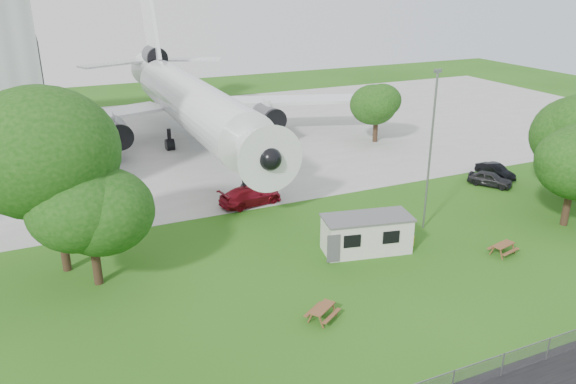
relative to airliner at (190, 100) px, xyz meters
name	(u,v)px	position (x,y,z in m)	size (l,w,h in m)	color
ground	(377,288)	(2.00, -35.86, -5.27)	(160.00, 160.00, 0.00)	#36701C
concrete_apron	(204,138)	(2.00, 2.14, -5.25)	(120.00, 46.00, 0.03)	#B7B7B2
airliner	(190,100)	(0.00, 0.00, 0.00)	(46.36, 47.73, 17.69)	white
site_cabin	(367,234)	(4.08, -31.18, -3.96)	(6.96, 3.87, 2.62)	silver
picnic_west	(322,319)	(-2.67, -37.47, -5.27)	(1.80, 1.50, 0.76)	brown
picnic_east	(502,254)	(12.52, -35.57, -5.27)	(1.80, 1.50, 0.76)	brown
fence	(485,381)	(2.00, -45.36, -5.27)	(58.00, 0.04, 1.30)	gray
lamp_mast	(430,153)	(10.20, -29.66, 0.73)	(0.16, 0.16, 12.00)	slate
tree_west_big	(50,157)	(-15.41, -25.47, 2.54)	(9.47, 9.47, 12.55)	#382619
tree_west_small	(89,213)	(-13.73, -28.12, -0.47)	(6.29, 6.29, 7.96)	#382619
tree_east_front	(576,161)	(20.54, -33.74, -0.01)	(6.56, 6.56, 8.55)	#382619
tree_far_apron	(377,104)	(19.90, -7.52, -0.79)	(5.56, 5.56, 7.27)	#382619
car_ne_hatch	(490,179)	(21.51, -24.57, -4.60)	(1.58, 3.92, 1.34)	black
car_ne_sedan	(495,171)	(23.53, -23.09, -4.60)	(1.42, 4.08, 1.35)	black
car_apron_van	(251,196)	(-0.31, -19.77, -4.47)	(2.23, 5.48, 1.59)	maroon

